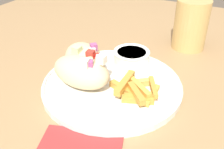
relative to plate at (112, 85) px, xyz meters
The scene contains 8 objects.
table 0.08m from the plate, 39.30° to the left, with size 1.31×1.31×0.75m.
napkin 0.16m from the plate, 80.65° to the right, with size 0.14×0.11×0.00m.
plate is the anchor object (origin of this frame).
pita_sandwich_near 0.07m from the plate, 149.33° to the right, with size 0.14×0.09×0.07m.
pita_sandwich_far 0.08m from the plate, behind, with size 0.15×0.14×0.07m.
fries_pile 0.06m from the plate, 14.96° to the right, with size 0.10×0.09×0.02m.
sauce_ramekin 0.09m from the plate, 85.09° to the left, with size 0.08×0.08×0.04m.
water_glass 0.29m from the plate, 70.72° to the left, with size 0.09×0.09×0.13m.
Camera 1 is at (0.19, -0.41, 1.05)m, focal length 42.00 mm.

